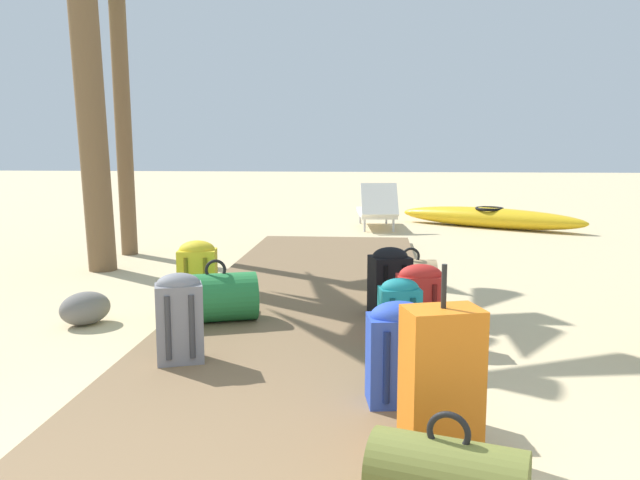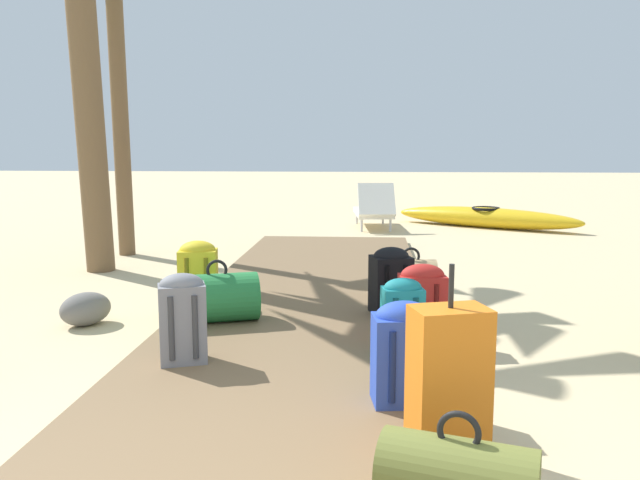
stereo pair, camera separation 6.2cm
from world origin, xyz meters
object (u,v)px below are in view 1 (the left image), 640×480
object	(u,v)px
backpack_teal	(399,314)
lounge_chair	(377,210)
backpack_blue	(399,350)
duffel_bag_green	(216,297)
backpack_red	(420,298)
duffel_bag_olive	(447,476)
backpack_yellow	(198,272)
backpack_black	(390,279)
suitcase_orange	(441,378)
duffel_bag_tan	(410,277)
kayak	(489,218)
backpack_grey	(179,316)

from	to	relation	value
backpack_teal	lounge_chair	xyz separation A→B (m)	(-0.14, 7.02, -0.02)
backpack_blue	duffel_bag_green	world-z (taller)	backpack_blue
backpack_red	duffel_bag_green	world-z (taller)	backpack_red
duffel_bag_olive	backpack_red	world-z (taller)	backpack_red
backpack_red	lounge_chair	bearing A→B (deg)	92.62
backpack_teal	backpack_yellow	distance (m)	1.99
backpack_black	suitcase_orange	distance (m)	2.33
backpack_yellow	duffel_bag_tan	bearing A→B (deg)	18.02
backpack_red	kayak	xyz separation A→B (m)	(1.65, 6.87, -0.17)
backpack_black	backpack_red	xyz separation A→B (m)	(0.20, -0.58, -0.01)
duffel_bag_olive	duffel_bag_green	size ratio (longest dim) A/B	0.90
backpack_blue	duffel_bag_olive	size ratio (longest dim) A/B	0.87
duffel_bag_green	backpack_red	bearing A→B (deg)	-8.55
duffel_bag_tan	backpack_black	bearing A→B (deg)	-106.49
duffel_bag_olive	backpack_yellow	size ratio (longest dim) A/B	1.12
backpack_black	backpack_teal	bearing A→B (deg)	-87.64
backpack_grey	lounge_chair	world-z (taller)	lounge_chair
backpack_red	duffel_bag_green	distance (m)	1.56
duffel_bag_tan	duffel_bag_green	world-z (taller)	duffel_bag_green
suitcase_orange	duffel_bag_green	xyz separation A→B (m)	(-1.52, 1.97, -0.13)
backpack_black	kayak	bearing A→B (deg)	73.55
backpack_blue	backpack_grey	size ratio (longest dim) A/B	0.97
duffel_bag_olive	duffel_bag_tan	world-z (taller)	duffel_bag_tan
backpack_red	duffel_bag_olive	bearing A→B (deg)	-91.23
backpack_teal	backpack_red	bearing A→B (deg)	69.81
backpack_black	backpack_grey	xyz separation A→B (m)	(-1.34, -1.30, 0.01)
duffel_bag_tan	suitcase_orange	xyz separation A→B (m)	(-0.02, -3.01, 0.16)
suitcase_orange	duffel_bag_green	size ratio (longest dim) A/B	1.19
backpack_yellow	duffel_bag_green	size ratio (longest dim) A/B	0.80
duffel_bag_green	backpack_teal	bearing A→B (deg)	-25.94
suitcase_orange	backpack_black	bearing A→B (deg)	94.48
backpack_black	duffel_bag_olive	distance (m)	2.87
backpack_yellow	duffel_bag_green	bearing A→B (deg)	-58.98
backpack_teal	duffel_bag_tan	distance (m)	1.72
duffel_bag_green	kayak	distance (m)	7.37
backpack_teal	backpack_yellow	world-z (taller)	backpack_yellow
backpack_black	duffel_bag_green	xyz separation A→B (m)	(-1.34, -0.35, -0.10)
backpack_blue	suitcase_orange	size ratio (longest dim) A/B	0.66
duffel_bag_olive	backpack_grey	world-z (taller)	backpack_grey
backpack_teal	backpack_grey	distance (m)	1.41
backpack_teal	duffel_bag_green	distance (m)	1.54
backpack_black	backpack_grey	distance (m)	1.86
backpack_blue	duffel_bag_tan	distance (m)	2.54
backpack_grey	kayak	size ratio (longest dim) A/B	0.18
suitcase_orange	kayak	world-z (taller)	suitcase_orange
backpack_teal	backpack_yellow	size ratio (longest dim) A/B	0.89
backpack_teal	backpack_black	size ratio (longest dim) A/B	0.92
backpack_yellow	backpack_grey	bearing A→B (deg)	-79.00
backpack_teal	backpack_black	bearing A→B (deg)	92.36
backpack_teal	duffel_bag_green	size ratio (longest dim) A/B	0.71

